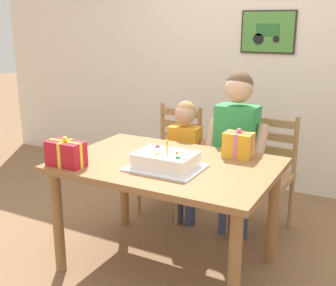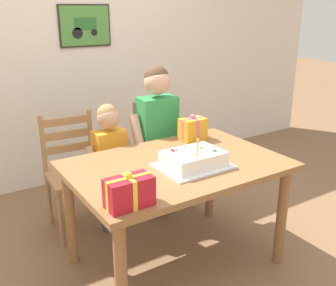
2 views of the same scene
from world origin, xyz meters
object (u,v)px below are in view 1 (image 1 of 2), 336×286
Objects in this scene: child_younger at (185,151)px; child_older at (236,139)px; chair_right at (264,174)px; dining_table at (167,177)px; birthday_cake at (166,161)px; gift_box_red_large at (66,154)px; gift_box_beside_cake at (238,145)px; chair_left at (172,159)px.

child_older is at bearing -0.08° from child_younger.
child_older reaches higher than chair_right.
birthday_cake is (0.05, -0.12, 0.15)m from dining_table.
birthday_cake is 0.77m from child_older.
gift_box_red_large is 1.06m from child_younger.
gift_box_beside_cake is (0.31, 0.43, 0.03)m from birthday_cake.
dining_table is 1.33× the size of child_younger.
chair_left is (0.12, 1.18, -0.36)m from gift_box_red_large.
child_older reaches higher than child_younger.
child_older is at bearing 75.56° from birthday_cake.
gift_box_red_large is 0.19× the size of child_older.
birthday_cake is at bearing -66.82° from dining_table.
gift_box_beside_cake reaches higher than dining_table.
gift_box_beside_cake is at bearing -95.27° from chair_right.
child_younger is (-0.59, -0.20, 0.16)m from chair_right.
child_older reaches higher than gift_box_red_large.
chair_left is at bearing 180.00° from chair_right.
chair_left is 0.33m from child_younger.
gift_box_red_large is at bearing -127.85° from child_older.
dining_table is 0.19m from birthday_cake.
chair_right is 0.64m from child_younger.
chair_right is (0.41, 0.83, -0.18)m from dining_table.
child_younger is (-0.54, 0.31, -0.21)m from gift_box_beside_cake.
gift_box_red_large reaches higher than chair_right.
chair_right is at bearing 49.93° from child_older.
birthday_cake is at bearing -64.46° from chair_left.
birthday_cake reaches higher than chair_right.
birthday_cake is 0.62m from gift_box_red_large.
dining_table is at bearing -138.46° from gift_box_beside_cake.
gift_box_beside_cake reaches higher than birthday_cake.
child_older reaches higher than dining_table.
birthday_cake is 0.48× the size of chair_right.
child_older is (-0.12, 0.31, -0.05)m from gift_box_beside_cake.
chair_right is 0.40m from child_older.
chair_right is (0.81, -0.00, 0.00)m from chair_left.
gift_box_red_large reaches higher than dining_table.
gift_box_red_large is at bearing -128.23° from chair_right.
child_younger reaches higher than dining_table.
gift_box_beside_cake is 0.63m from chair_right.
dining_table is 0.52m from gift_box_beside_cake.
chair_left is at bearing 115.86° from dining_table.
chair_right is at bearing 63.78° from dining_table.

